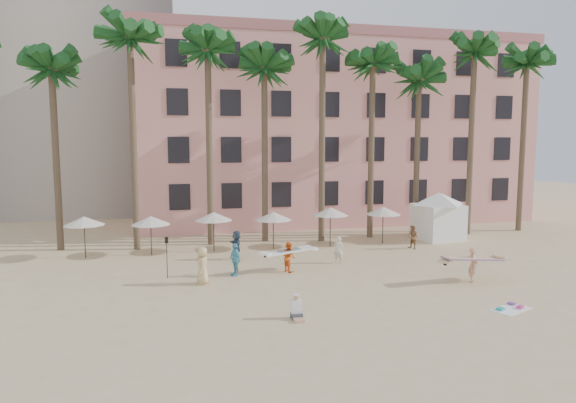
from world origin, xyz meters
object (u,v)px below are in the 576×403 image
(carrier_yellow, at_px, (473,263))
(carrier_white, at_px, (289,256))
(cabana, at_px, (438,212))
(pink_hotel, at_px, (327,133))

(carrier_yellow, relative_size, carrier_white, 1.18)
(carrier_white, bearing_deg, cabana, 27.61)
(cabana, xyz_separation_m, carrier_white, (-13.02, -6.81, -1.16))
(carrier_white, bearing_deg, pink_hotel, 66.90)
(cabana, bearing_deg, carrier_white, -152.39)
(carrier_white, bearing_deg, carrier_yellow, -25.91)
(carrier_yellow, xyz_separation_m, carrier_white, (-8.79, 4.27, -0.11))
(cabana, bearing_deg, carrier_yellow, -110.89)
(cabana, relative_size, carrier_yellow, 1.42)
(pink_hotel, height_order, carrier_yellow, pink_hotel)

